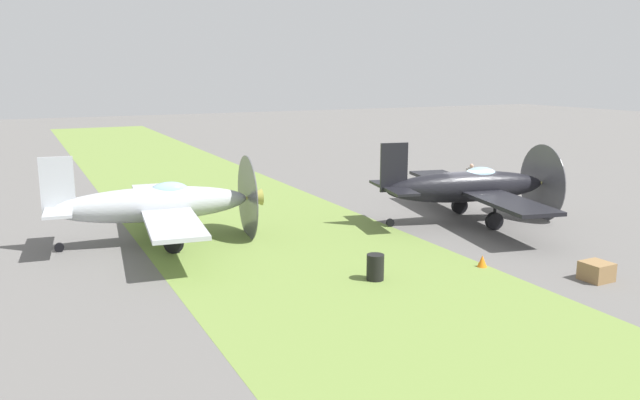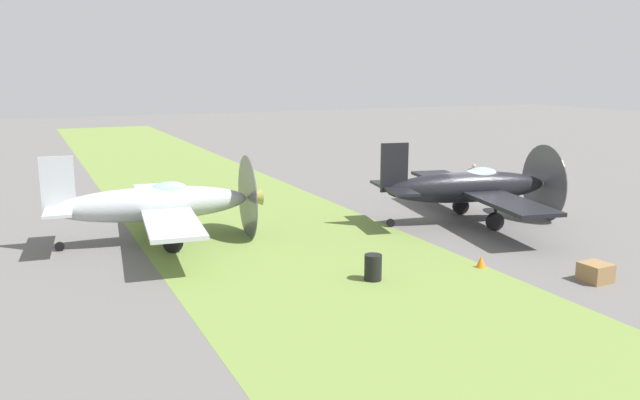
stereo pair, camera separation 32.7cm
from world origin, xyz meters
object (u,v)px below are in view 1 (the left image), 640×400
Objects in this scene: supply_crate at (596,271)px; runway_marker_cone at (482,261)px; fuel_drum at (375,267)px; airplane_lead at (470,187)px; ground_crew_chief at (471,178)px; airplane_wingman at (157,204)px.

runway_marker_cone is (-2.89, -2.50, -0.10)m from supply_crate.
runway_marker_cone is at bearing 83.81° from fuel_drum.
runway_marker_cone is (0.46, 4.26, -0.23)m from fuel_drum.
ground_crew_chief is at bearing 151.42° from airplane_lead.
airplane_wingman is 12.40× the size of fuel_drum.
fuel_drum is at bearing -104.09° from ground_crew_chief.
fuel_drum is 4.29m from runway_marker_cone.
runway_marker_cone is at bearing -23.41° from airplane_lead.
ground_crew_chief reaches higher than fuel_drum.
runway_marker_cone is at bearing 56.01° from airplane_wingman.
fuel_drum is 7.55m from supply_crate.
ground_crew_chief is 3.93× the size of runway_marker_cone.
ground_crew_chief is at bearing 142.51° from runway_marker_cone.
airplane_wingman is at bearing -132.41° from supply_crate.
airplane_wingman is 12.40× the size of supply_crate.
ground_crew_chief is at bearing 105.76° from airplane_wingman.
supply_crate is (8.76, -1.59, -1.37)m from airplane_lead.
airplane_lead is 10.02m from fuel_drum.
airplane_wingman reaches higher than fuel_drum.
airplane_wingman is 9.84m from fuel_drum.
airplane_wingman is 25.36× the size of runway_marker_cone.
supply_crate reaches higher than runway_marker_cone.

